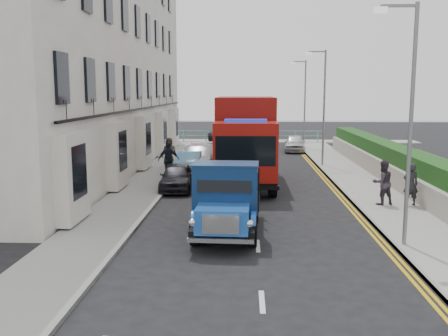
# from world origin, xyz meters

# --- Properties ---
(ground) EXTENTS (120.00, 120.00, 0.00)m
(ground) POSITION_xyz_m (0.00, 0.00, 0.00)
(ground) COLOR black
(ground) RESTS_ON ground
(pavement_west) EXTENTS (2.40, 38.00, 0.12)m
(pavement_west) POSITION_xyz_m (-5.20, 9.00, 0.06)
(pavement_west) COLOR gray
(pavement_west) RESTS_ON ground
(pavement_east) EXTENTS (2.60, 38.00, 0.12)m
(pavement_east) POSITION_xyz_m (5.30, 9.00, 0.06)
(pavement_east) COLOR gray
(pavement_east) RESTS_ON ground
(promenade) EXTENTS (30.00, 2.50, 0.12)m
(promenade) POSITION_xyz_m (0.00, 29.00, 0.06)
(promenade) COLOR gray
(promenade) RESTS_ON ground
(sea_plane) EXTENTS (120.00, 120.00, 0.00)m
(sea_plane) POSITION_xyz_m (0.00, 60.00, 0.00)
(sea_plane) COLOR #4F616C
(sea_plane) RESTS_ON ground
(terrace_west) EXTENTS (6.31, 30.20, 14.25)m
(terrace_west) POSITION_xyz_m (-9.47, 13.00, 7.17)
(terrace_west) COLOR silver
(terrace_west) RESTS_ON ground
(garden_east) EXTENTS (1.45, 28.00, 1.75)m
(garden_east) POSITION_xyz_m (7.21, 9.00, 0.90)
(garden_east) COLOR #B2AD9E
(garden_east) RESTS_ON ground
(seafront_railing) EXTENTS (13.00, 0.08, 1.11)m
(seafront_railing) POSITION_xyz_m (0.00, 28.20, 0.58)
(seafront_railing) COLOR #59B2A5
(seafront_railing) RESTS_ON ground
(lamp_near) EXTENTS (1.23, 0.18, 7.00)m
(lamp_near) POSITION_xyz_m (4.18, -2.00, 4.00)
(lamp_near) COLOR slate
(lamp_near) RESTS_ON ground
(lamp_mid) EXTENTS (1.23, 0.18, 7.00)m
(lamp_mid) POSITION_xyz_m (4.18, 14.00, 4.00)
(lamp_mid) COLOR slate
(lamp_mid) RESTS_ON ground
(lamp_far) EXTENTS (1.23, 0.18, 7.00)m
(lamp_far) POSITION_xyz_m (4.18, 24.00, 4.00)
(lamp_far) COLOR slate
(lamp_far) RESTS_ON ground
(bedford_lorry) EXTENTS (2.17, 5.09, 2.36)m
(bedford_lorry) POSITION_xyz_m (-0.98, -1.19, 1.09)
(bedford_lorry) COLOR black
(bedford_lorry) RESTS_ON ground
(red_lorry) EXTENTS (2.84, 8.20, 4.29)m
(red_lorry) POSITION_xyz_m (-0.41, 8.29, 2.28)
(red_lorry) COLOR black
(red_lorry) RESTS_ON ground
(parked_car_front) EXTENTS (1.64, 3.72, 1.25)m
(parked_car_front) POSITION_xyz_m (-3.60, 6.46, 0.62)
(parked_car_front) COLOR black
(parked_car_front) RESTS_ON ground
(parked_car_mid) EXTENTS (1.50, 3.89, 1.26)m
(parked_car_mid) POSITION_xyz_m (-3.52, 10.93, 0.63)
(parked_car_mid) COLOR #60A3CE
(parked_car_mid) RESTS_ON ground
(parked_car_rear) EXTENTS (2.67, 5.49, 1.54)m
(parked_car_rear) POSITION_xyz_m (-3.13, 12.00, 0.77)
(parked_car_rear) COLOR #B5B5BA
(parked_car_rear) RESTS_ON ground
(seafront_car_left) EXTENTS (3.70, 5.63, 1.44)m
(seafront_car_left) POSITION_xyz_m (-2.16, 26.93, 0.72)
(seafront_car_left) COLOR black
(seafront_car_left) RESTS_ON ground
(seafront_car_right) EXTENTS (1.88, 3.89, 1.28)m
(seafront_car_right) POSITION_xyz_m (3.36, 21.87, 0.64)
(seafront_car_right) COLOR #BBBBC0
(seafront_car_right) RESTS_ON ground
(pedestrian_east_near) EXTENTS (0.66, 0.47, 1.68)m
(pedestrian_east_near) POSITION_xyz_m (6.10, 3.14, 0.96)
(pedestrian_east_near) COLOR black
(pedestrian_east_near) RESTS_ON pavement_east
(pedestrian_east_far) EXTENTS (1.01, 0.88, 1.77)m
(pedestrian_east_far) POSITION_xyz_m (5.04, 3.25, 1.01)
(pedestrian_east_far) COLOR #332B35
(pedestrian_east_far) RESTS_ON pavement_east
(pedestrian_west_near) EXTENTS (1.19, 0.80, 1.87)m
(pedestrian_west_near) POSITION_xyz_m (-4.40, 9.13, 1.06)
(pedestrian_west_near) COLOR black
(pedestrian_west_near) RESTS_ON pavement_west
(pedestrian_west_far) EXTENTS (0.91, 0.65, 1.75)m
(pedestrian_west_far) POSITION_xyz_m (-4.94, 12.85, 1.00)
(pedestrian_west_far) COLOR #423930
(pedestrian_west_far) RESTS_ON pavement_west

